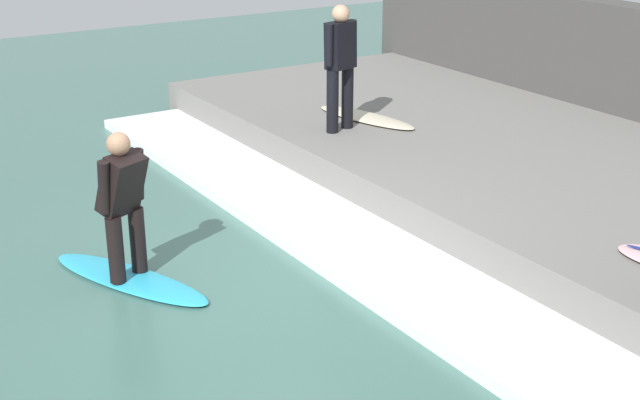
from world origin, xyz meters
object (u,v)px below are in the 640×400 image
(surfer_waiting_near, at_px, (340,61))
(surfboard_waiting_near, at_px, (366,117))
(surfer_riding, at_px, (123,198))
(surfboard_riding, at_px, (130,279))

(surfer_waiting_near, distance_m, surfboard_waiting_near, 1.07)
(surfer_riding, height_order, surfboard_waiting_near, surfer_riding)
(surfer_waiting_near, bearing_deg, surfer_riding, -153.16)
(surfer_waiting_near, height_order, surfboard_waiting_near, surfer_waiting_near)
(surfer_riding, xyz_separation_m, surfer_waiting_near, (3.63, 1.84, 0.53))
(surfer_riding, xyz_separation_m, surfboard_waiting_near, (4.20, 2.06, -0.34))
(surfboard_riding, distance_m, surfer_waiting_near, 4.28)
(surfboard_riding, xyz_separation_m, surfer_waiting_near, (3.63, 1.84, 1.35))
(surfer_riding, bearing_deg, surfboard_riding, 90.00)
(surfboard_riding, bearing_deg, surfer_riding, -90.00)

